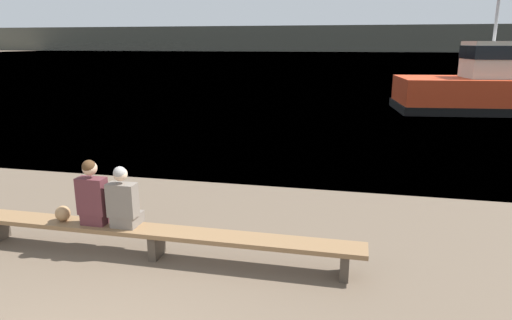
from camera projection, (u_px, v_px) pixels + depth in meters
The scene contains 7 objects.
water_surface at pixel (350, 54), 123.77m from camera, with size 240.00×240.00×0.00m, color #386084.
far_shoreline at pixel (353, 39), 159.61m from camera, with size 600.00×12.00×8.80m, color #4C4C42.
bench_main at pixel (156, 234), 6.76m from camera, with size 6.12×0.44×0.44m.
person_left at pixel (93, 196), 6.84m from camera, with size 0.43×0.42×1.01m.
person_right at pixel (123, 201), 6.75m from camera, with size 0.43×0.41×0.94m.
shopping_bag at pixel (63, 213), 7.03m from camera, with size 0.23×0.23×0.24m.
tugboat_red at pixel (487, 90), 20.96m from camera, with size 8.23×4.50×5.23m.
Camera 1 is at (2.74, -2.83, 3.12)m, focal length 32.00 mm.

